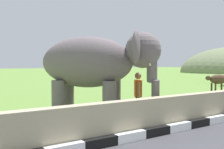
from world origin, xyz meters
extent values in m
cube|color=black|center=(0.10, 3.96, 0.12)|extent=(0.90, 0.20, 0.24)
cube|color=white|center=(1.00, 3.96, 0.12)|extent=(0.90, 0.20, 0.24)
cube|color=black|center=(1.90, 3.96, 0.12)|extent=(0.90, 0.20, 0.24)
cube|color=white|center=(2.80, 3.96, 0.12)|extent=(0.90, 0.20, 0.24)
cube|color=black|center=(3.70, 3.96, 0.12)|extent=(0.90, 0.20, 0.24)
cube|color=white|center=(4.60, 3.96, 0.12)|extent=(0.90, 0.20, 0.24)
cube|color=tan|center=(2.00, 4.26, 0.50)|extent=(28.00, 0.36, 1.00)
cylinder|color=slate|center=(2.22, 6.34, 0.71)|extent=(0.44, 0.44, 1.42)
cylinder|color=slate|center=(1.57, 5.71, 0.71)|extent=(0.44, 0.44, 1.42)
cylinder|color=slate|center=(1.03, 7.56, 0.71)|extent=(0.44, 0.44, 1.42)
cylinder|color=slate|center=(0.39, 6.93, 0.71)|extent=(0.44, 0.44, 1.42)
ellipsoid|color=slate|center=(1.30, 6.64, 2.01)|extent=(3.31, 3.34, 1.70)
sphere|color=slate|center=(2.60, 5.29, 2.39)|extent=(1.16, 1.16, 1.16)
ellipsoid|color=#D84C8C|center=(2.80, 5.09, 2.54)|extent=(0.71, 0.70, 0.44)
ellipsoid|color=slate|center=(3.06, 5.94, 2.44)|extent=(0.81, 0.80, 1.00)
ellipsoid|color=slate|center=(1.94, 4.86, 2.44)|extent=(0.81, 0.80, 1.00)
cylinder|color=slate|center=(2.80, 5.09, 1.84)|extent=(0.63, 0.63, 1.00)
cylinder|color=slate|center=(2.88, 5.00, 1.04)|extent=(0.45, 0.45, 0.83)
cone|color=beige|center=(2.96, 5.32, 1.94)|extent=(0.50, 0.49, 0.22)
cone|color=beige|center=(2.56, 4.93, 1.94)|extent=(0.50, 0.49, 0.22)
cylinder|color=navy|center=(2.92, 5.91, 0.41)|extent=(0.15, 0.15, 0.82)
cylinder|color=navy|center=(2.80, 5.75, 0.41)|extent=(0.15, 0.15, 0.82)
cube|color=#D85919|center=(2.86, 5.83, 1.11)|extent=(0.43, 0.47, 0.58)
cylinder|color=#9E7251|center=(3.01, 6.04, 1.08)|extent=(0.17, 0.19, 0.53)
cylinder|color=#9E7251|center=(2.71, 5.62, 1.08)|extent=(0.14, 0.15, 0.52)
sphere|color=#9E7251|center=(2.86, 5.83, 1.54)|extent=(0.23, 0.23, 0.23)
cylinder|color=#473323|center=(12.83, 9.50, 0.33)|extent=(0.12, 0.12, 0.65)
cylinder|color=#473323|center=(12.90, 9.86, 0.33)|extent=(0.12, 0.12, 0.65)
cylinder|color=#473323|center=(13.78, 9.67, 0.33)|extent=(0.12, 0.12, 0.65)
ellipsoid|color=#473323|center=(13.30, 9.59, 0.90)|extent=(1.59, 0.89, 0.66)
ellipsoid|color=#473323|center=(12.39, 9.78, 1.00)|extent=(0.44, 0.34, 0.32)
camera|label=1|loc=(-3.26, -1.29, 1.96)|focal=43.49mm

